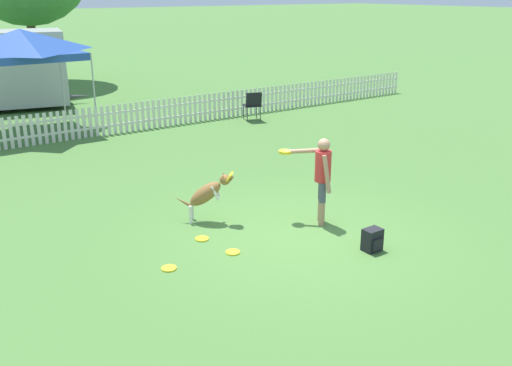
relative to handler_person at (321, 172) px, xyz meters
name	(u,v)px	position (x,y,z in m)	size (l,w,h in m)	color
ground_plane	(299,234)	(-0.59, -0.17, -0.95)	(240.00, 240.00, 0.00)	#4C7A38
handler_person	(321,172)	(0.00, 0.00, 0.00)	(0.68, 0.99, 1.54)	tan
leaping_dog	(207,193)	(-1.57, 1.18, -0.41)	(0.93, 0.75, 0.94)	olive
frisbee_near_handler	(233,252)	(-1.91, -0.14, -0.94)	(0.23, 0.23, 0.02)	yellow
frisbee_near_dog	(169,268)	(-2.98, -0.06, -0.94)	(0.23, 0.23, 0.02)	yellow
frisbee_midfield	(202,239)	(-2.05, 0.58, -0.94)	(0.23, 0.23, 0.02)	yellow
backpack_on_grass	(373,240)	(-0.06, -1.33, -0.77)	(0.30, 0.25, 0.36)	black
picket_fence	(109,120)	(-0.59, 8.33, -0.53)	(23.91, 0.04, 0.84)	silver
folding_chair_center	(253,103)	(3.76, 7.45, -0.40)	(0.64, 0.65, 0.91)	#333338
canopy_tent_main	(21,44)	(-2.31, 9.97, 1.53)	(2.93, 2.93, 2.89)	#B2B2B2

